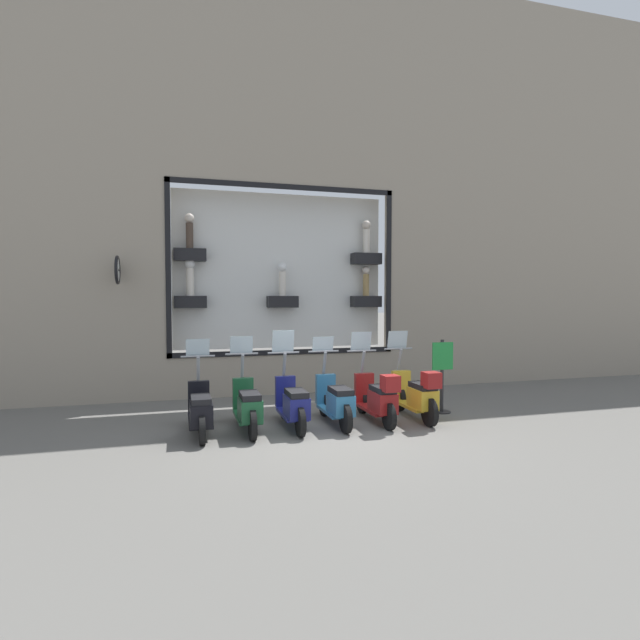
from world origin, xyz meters
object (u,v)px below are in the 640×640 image
object	(u,v)px
scooter_yellow_0	(417,395)
scooter_navy_3	(293,404)
shop_sign_post	(442,374)
scooter_green_4	(248,407)
scooter_red_1	(378,398)
scooter_teal_2	(336,402)
scooter_black_5	(200,411)

from	to	relation	value
scooter_yellow_0	scooter_navy_3	distance (m)	2.37
shop_sign_post	scooter_navy_3	bearing A→B (deg)	96.58
scooter_yellow_0	scooter_green_4	world-z (taller)	scooter_yellow_0
scooter_red_1	scooter_teal_2	world-z (taller)	scooter_red_1
scooter_yellow_0	scooter_navy_3	size ratio (longest dim) A/B	1.00
scooter_black_5	scooter_red_1	bearing A→B (deg)	-91.09
scooter_yellow_0	shop_sign_post	xyz separation A→B (m)	(0.42, -0.77, 0.30)
scooter_teal_2	shop_sign_post	world-z (taller)	scooter_teal_2
scooter_green_4	scooter_yellow_0	bearing A→B (deg)	-91.05
scooter_green_4	shop_sign_post	world-z (taller)	scooter_green_4
scooter_navy_3	scooter_black_5	bearing A→B (deg)	90.23
scooter_teal_2	scooter_navy_3	xyz separation A→B (m)	(0.00, 0.79, 0.00)
scooter_red_1	shop_sign_post	world-z (taller)	scooter_red_1
scooter_navy_3	scooter_green_4	world-z (taller)	scooter_navy_3
scooter_black_5	scooter_navy_3	bearing A→B (deg)	-89.77
scooter_yellow_0	scooter_red_1	size ratio (longest dim) A/B	1.00
scooter_yellow_0	scooter_navy_3	world-z (taller)	scooter_navy_3
scooter_teal_2	scooter_green_4	size ratio (longest dim) A/B	1.00
scooter_yellow_0	scooter_black_5	distance (m)	3.96
scooter_teal_2	scooter_black_5	distance (m)	2.37
scooter_yellow_0	scooter_black_5	xyz separation A→B (m)	(0.05, 3.96, -0.06)
scooter_yellow_0	scooter_teal_2	size ratio (longest dim) A/B	1.00
scooter_yellow_0	scooter_black_5	world-z (taller)	scooter_yellow_0
scooter_red_1	scooter_black_5	bearing A→B (deg)	88.91
scooter_yellow_0	shop_sign_post	world-z (taller)	scooter_yellow_0
scooter_red_1	scooter_green_4	bearing A→B (deg)	88.45
scooter_green_4	shop_sign_post	bearing A→B (deg)	-84.70
scooter_yellow_0	scooter_navy_3	xyz separation A→B (m)	(0.06, 2.37, -0.04)
scooter_yellow_0	shop_sign_post	bearing A→B (deg)	-61.11
scooter_teal_2	scooter_green_4	distance (m)	1.58
scooter_yellow_0	scooter_teal_2	world-z (taller)	scooter_yellow_0
shop_sign_post	scooter_yellow_0	bearing A→B (deg)	118.89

